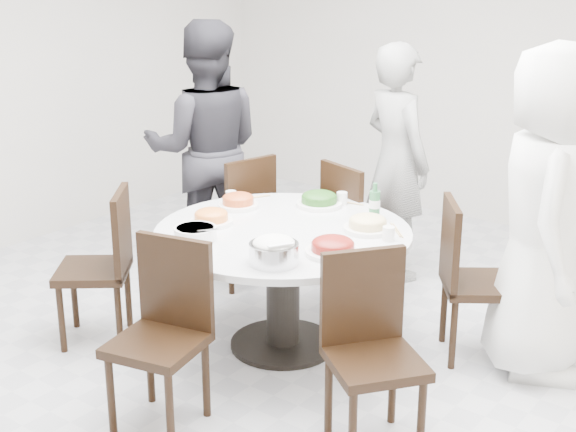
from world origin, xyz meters
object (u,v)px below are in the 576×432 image
Objects in this scene: soup_bowl at (195,233)px; beverage_bottle at (375,201)px; chair_s at (157,340)px; rice_bowl at (274,253)px; dining_table at (283,289)px; chair_sw at (93,267)px; chair_se at (375,358)px; diner_right at (547,213)px; chair_nw at (235,219)px; chair_n at (362,229)px; chair_ne at (481,281)px; diner_left at (205,149)px; diner_middle at (396,162)px.

beverage_bottle reaches higher than soup_bowl.
chair_s reaches higher than rice_bowl.
dining_table is 1.58× the size of chair_sw.
chair_se is (0.95, 0.49, 0.00)m from chair_s.
soup_bowl is at bearing 103.94° from diner_right.
chair_n is at bearing 125.76° from chair_nw.
chair_ne is 2.25m from diner_left.
diner_middle is (-0.07, 1.43, 0.48)m from dining_table.
beverage_bottle reaches higher than chair_nw.
chair_se is at bearing -29.92° from dining_table.
rice_bowl reaches higher than dining_table.
dining_table is 1.58× the size of chair_nw.
chair_nw is 3.68× the size of rice_bowl.
chair_ne and chair_nw have the same top height.
diner_right is at bearing 173.14° from diner_middle.
beverage_bottle reaches higher than chair_ne.
chair_se is 1.30m from beverage_bottle.
diner_middle is 6.60× the size of rice_bowl.
diner_right is (0.32, 0.08, 0.45)m from chair_ne.
chair_se is at bearing -9.24° from rice_bowl.
chair_n is 0.92m from chair_nw.
diner_middle is at bearing 171.61° from diner_left.
chair_s is (0.03, -1.06, 0.10)m from dining_table.
chair_se reaches higher than soup_bowl.
diner_middle is 1.02m from beverage_bottle.
chair_sw is 1.75m from beverage_bottle.
chair_se reaches higher than rice_bowl.
diner_left reaches higher than rice_bowl.
beverage_bottle is (0.03, 0.94, 0.06)m from rice_bowl.
beverage_bottle reaches higher than chair_se.
soup_bowl is at bearing 42.82° from chair_nw.
diner_right is 2.52m from diner_left.
chair_ne and chair_sw have the same top height.
diner_middle is at bearing 64.81° from chair_se.
dining_table is 6.61× the size of beverage_bottle.
chair_s is 1.62m from beverage_bottle.
chair_sw is at bearing -165.13° from soup_bowl.
chair_se is at bearing 52.60° from chair_sw.
chair_se is at bearing -57.89° from beverage_bottle.
diner_middle is at bearing 83.38° from soup_bowl.
chair_nw is 3.95× the size of soup_bowl.
chair_sw reaches higher than rice_bowl.
chair_nw is (-0.90, 0.61, 0.10)m from dining_table.
chair_n is at bearing 34.82° from chair_ne.
dining_table is at bearing 56.62° from soup_bowl.
rice_bowl is at bearing 54.08° from chair_s.
chair_nw is 1.00× the size of chair_s.
chair_nw is 0.56× the size of diner_middle.
chair_ne is at bearing 39.31° from soup_bowl.
chair_ne reaches higher than soup_bowl.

